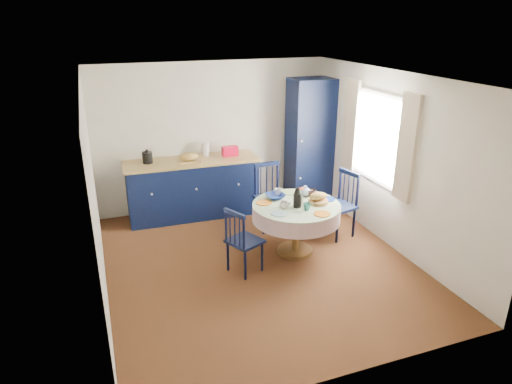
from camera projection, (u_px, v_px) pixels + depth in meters
The scene contains 17 objects.
floor at pixel (259, 263), 6.27m from camera, with size 4.50×4.50×0.00m, color black.
ceiling at pixel (259, 77), 5.37m from camera, with size 4.50×4.50×0.00m, color white.
wall_back at pixel (213, 136), 7.79m from camera, with size 4.00×0.02×2.50m, color beige.
wall_left at pixel (94, 197), 5.18m from camera, with size 0.02×4.50×2.50m, color beige.
wall_right at pixel (391, 161), 6.46m from camera, with size 0.02×4.50×2.50m, color beige.
window at pixel (378, 138), 6.61m from camera, with size 0.10×1.74×1.45m.
kitchen_counter at pixel (193, 187), 7.61m from camera, with size 2.21×0.74×1.22m.
pantry_cabinet at pixel (311, 142), 8.03m from camera, with size 0.78×0.57×2.20m.
dining_table at pixel (297, 212), 6.35m from camera, with size 1.22×1.22×1.02m.
chair_left at pixel (243, 240), 5.90m from camera, with size 0.52×0.53×0.91m.
chair_far at pixel (270, 196), 7.17m from camera, with size 0.46×0.44×1.04m.
chair_right at pixel (340, 204), 6.91m from camera, with size 0.53×0.54×1.01m.
mug_a at pixel (284, 205), 6.16m from camera, with size 0.12×0.12×0.09m, color silver.
mug_b at pixel (307, 207), 6.10m from camera, with size 0.10×0.10×0.10m, color #2A6F6C.
mug_c at pixel (311, 193), 6.56m from camera, with size 0.14×0.14×0.11m, color black.
mug_d at pixel (278, 192), 6.60m from camera, with size 0.11×0.11×0.10m, color silver.
cobalt_bowl at pixel (275, 196), 6.49m from camera, with size 0.27×0.27×0.07m, color navy.
Camera 1 is at (-1.92, -5.15, 3.18)m, focal length 32.00 mm.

